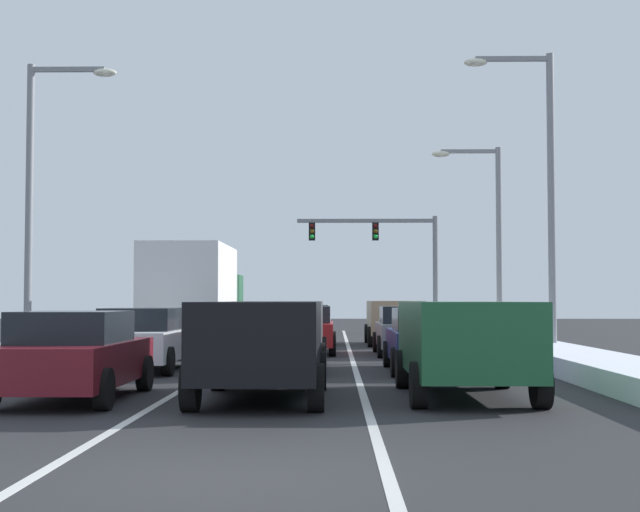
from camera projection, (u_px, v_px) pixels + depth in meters
ground_plane at (291, 363)px, 25.11m from camera, size 120.00×120.00×0.00m
lane_stripe_between_right_lane_and_center_lane at (351, 354)px, 29.13m from camera, size 0.14×44.60×0.01m
lane_stripe_between_center_lane_and_left_lane at (243, 354)px, 29.18m from camera, size 0.14×44.60×0.01m
snow_bank_right_shoulder at (519, 347)px, 29.06m from camera, size 1.98×44.60×0.46m
snow_bank_left_shoulder at (75, 345)px, 29.28m from camera, size 1.50×44.60×0.57m
suv_green_right_lane_nearest at (464, 339)px, 16.20m from camera, size 2.16×4.90×1.67m
sedan_navy_right_lane_second at (429, 340)px, 21.95m from camera, size 2.00×4.50×1.51m
sedan_gray_right_lane_third at (407, 330)px, 28.72m from camera, size 2.00×4.50×1.51m
suv_tan_right_lane_fourth at (394, 318)px, 35.22m from camera, size 2.16×4.90×1.67m
suv_black_center_lane_nearest at (262, 340)px, 15.80m from camera, size 2.16×4.90×1.67m
suv_charcoal_center_lane_second at (282, 328)px, 22.63m from camera, size 2.16×4.90×1.67m
sedan_red_center_lane_third at (305, 329)px, 29.56m from camera, size 2.00×4.50×1.51m
sedan_silver_center_lane_fourth at (307, 324)px, 36.27m from camera, size 2.00×4.50×1.51m
sedan_maroon_left_lane_nearest at (74, 355)px, 15.77m from camera, size 2.00×4.50×1.51m
sedan_white_left_lane_second at (142, 339)px, 22.25m from camera, size 2.00×4.50×1.51m
box_truck_left_lane_third at (194, 294)px, 29.11m from camera, size 2.53×7.20×3.36m
sedan_navy_left_lane_fourth at (220, 324)px, 36.50m from camera, size 2.00×4.50×1.51m
traffic_light_gantry at (392, 248)px, 49.54m from camera, size 7.54×0.47×6.20m
street_lamp_right_near at (540, 177)px, 27.27m from camera, size 2.66×0.36×9.00m
street_lamp_right_mid at (489, 225)px, 35.34m from camera, size 2.66×0.36×7.55m
street_lamp_left_mid at (41, 183)px, 27.34m from camera, size 2.66×0.36×8.69m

